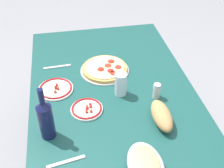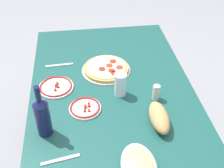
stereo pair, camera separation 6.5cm
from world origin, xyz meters
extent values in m
plane|color=gray|center=(0.00, 0.00, 0.00)|extent=(8.00, 8.00, 0.00)
cube|color=#194C47|center=(0.00, 0.00, 0.69)|extent=(1.42, 0.91, 0.03)
cylinder|color=#33302D|center=(-0.65, -0.39, 0.34)|extent=(0.07, 0.07, 0.68)
cylinder|color=#33302D|center=(-0.65, 0.39, 0.34)|extent=(0.07, 0.07, 0.68)
cylinder|color=#B7B7BC|center=(-0.17, -0.01, 0.71)|extent=(0.30, 0.30, 0.01)
cylinder|color=tan|center=(-0.17, -0.01, 0.72)|extent=(0.27, 0.27, 0.02)
cylinder|color=beige|center=(-0.17, -0.01, 0.73)|extent=(0.24, 0.24, 0.01)
cylinder|color=#B22D1E|center=(-0.15, 0.07, 0.74)|extent=(0.04, 0.04, 0.00)
cylinder|color=#B22D1E|center=(-0.18, 0.01, 0.74)|extent=(0.04, 0.04, 0.00)
cylinder|color=#B22D1E|center=(-0.09, 0.03, 0.74)|extent=(0.04, 0.04, 0.00)
cylinder|color=maroon|center=(-0.12, 0.01, 0.74)|extent=(0.04, 0.04, 0.00)
cylinder|color=maroon|center=(-0.22, 0.03, 0.74)|extent=(0.04, 0.04, 0.00)
cylinder|color=maroon|center=(-0.15, -0.04, 0.74)|extent=(0.04, 0.04, 0.00)
ellipsoid|color=white|center=(0.56, 0.04, 0.74)|extent=(0.24, 0.15, 0.07)
ellipsoid|color=#AD2819|center=(0.56, 0.04, 0.75)|extent=(0.20, 0.12, 0.03)
ellipsoid|color=#EACC75|center=(0.56, 0.04, 0.77)|extent=(0.17, 0.10, 0.02)
cylinder|color=#141942|center=(0.28, -0.35, 0.80)|extent=(0.07, 0.07, 0.18)
cone|color=#141942|center=(0.28, -0.35, 0.90)|extent=(0.07, 0.07, 0.03)
cylinder|color=#141942|center=(0.28, -0.35, 0.95)|extent=(0.03, 0.03, 0.07)
cylinder|color=silver|center=(0.05, 0.04, 0.77)|extent=(0.07, 0.07, 0.13)
cylinder|color=white|center=(0.15, -0.16, 0.71)|extent=(0.17, 0.17, 0.01)
torus|color=red|center=(0.15, -0.16, 0.72)|extent=(0.16, 0.16, 0.01)
cube|color=#AD2819|center=(0.14, -0.16, 0.72)|extent=(0.01, 0.01, 0.01)
cube|color=#AD2819|center=(0.14, -0.14, 0.72)|extent=(0.01, 0.01, 0.01)
cube|color=#AD2819|center=(0.18, -0.16, 0.72)|extent=(0.01, 0.01, 0.01)
cube|color=#AD2819|center=(0.13, -0.14, 0.72)|extent=(0.01, 0.01, 0.01)
cube|color=#AD2819|center=(0.18, -0.14, 0.72)|extent=(0.01, 0.01, 0.01)
cube|color=#AD2819|center=(0.15, -0.16, 0.72)|extent=(0.01, 0.01, 0.01)
cylinder|color=white|center=(-0.04, -0.31, 0.71)|extent=(0.20, 0.20, 0.01)
torus|color=red|center=(-0.04, -0.31, 0.72)|extent=(0.18, 0.18, 0.01)
cube|color=#AD2819|center=(-0.04, -0.31, 0.72)|extent=(0.01, 0.01, 0.01)
cube|color=#AD2819|center=(-0.07, -0.30, 0.72)|extent=(0.01, 0.01, 0.01)
cube|color=#AD2819|center=(-0.03, -0.30, 0.72)|extent=(0.01, 0.01, 0.01)
cube|color=#AD2819|center=(-0.01, -0.32, 0.72)|extent=(0.01, 0.01, 0.01)
cube|color=#AD2819|center=(-0.04, -0.31, 0.72)|extent=(0.01, 0.01, 0.01)
ellipsoid|color=tan|center=(0.30, 0.19, 0.75)|extent=(0.21, 0.09, 0.08)
cylinder|color=silver|center=(0.12, 0.22, 0.74)|extent=(0.04, 0.04, 0.07)
cylinder|color=#B7B7BC|center=(0.12, 0.22, 0.79)|extent=(0.04, 0.04, 0.01)
cube|color=#B7B7BC|center=(-0.26, -0.30, 0.71)|extent=(0.02, 0.17, 0.00)
cube|color=#B7B7BC|center=(0.45, -0.28, 0.71)|extent=(0.04, 0.17, 0.00)
camera|label=1|loc=(1.23, -0.23, 1.75)|focal=46.38mm
camera|label=2|loc=(1.24, -0.16, 1.75)|focal=46.38mm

